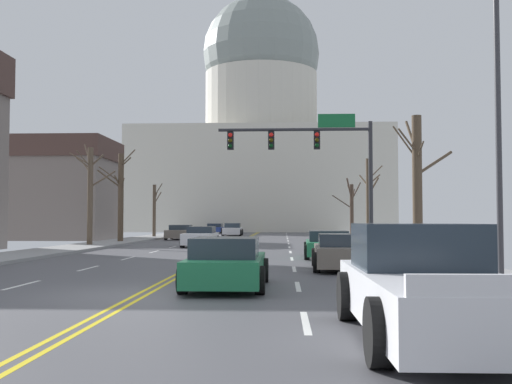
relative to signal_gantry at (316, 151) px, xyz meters
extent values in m
cube|color=#4C4C52|center=(-4.80, -17.58, -5.18)|extent=(14.00, 180.00, 0.06)
cube|color=yellow|center=(-4.92, -17.58, -5.14)|extent=(0.10, 176.40, 0.00)
cube|color=yellow|center=(-4.68, -17.58, -5.14)|extent=(0.10, 176.40, 0.00)
cube|color=silver|center=(-1.30, -20.88, -5.14)|extent=(0.12, 2.20, 0.00)
cube|color=silver|center=(-1.30, -15.68, -5.14)|extent=(0.12, 2.20, 0.00)
cube|color=silver|center=(-1.30, -10.48, -5.14)|extent=(0.12, 2.20, 0.00)
cube|color=silver|center=(-1.30, -5.28, -5.14)|extent=(0.12, 2.20, 0.00)
cube|color=silver|center=(-1.30, -0.08, -5.14)|extent=(0.12, 2.20, 0.00)
cube|color=silver|center=(-1.30, 5.12, -5.14)|extent=(0.12, 2.20, 0.00)
cube|color=silver|center=(-1.30, 10.32, -5.14)|extent=(0.12, 2.20, 0.00)
cube|color=silver|center=(-1.30, 15.52, -5.14)|extent=(0.12, 2.20, 0.00)
cube|color=silver|center=(-1.30, 20.72, -5.14)|extent=(0.12, 2.20, 0.00)
cube|color=silver|center=(-1.30, 25.92, -5.14)|extent=(0.12, 2.20, 0.00)
cube|color=silver|center=(-1.30, 31.12, -5.14)|extent=(0.12, 2.20, 0.00)
cube|color=silver|center=(-1.30, 36.32, -5.14)|extent=(0.12, 2.20, 0.00)
cube|color=silver|center=(-1.30, 41.52, -5.14)|extent=(0.12, 2.20, 0.00)
cube|color=silver|center=(-1.30, 46.72, -5.14)|extent=(0.12, 2.20, 0.00)
cube|color=silver|center=(-8.30, -15.68, -5.14)|extent=(0.12, 2.20, 0.00)
cube|color=silver|center=(-8.30, -10.48, -5.14)|extent=(0.12, 2.20, 0.00)
cube|color=silver|center=(-8.30, -5.28, -5.14)|extent=(0.12, 2.20, 0.00)
cube|color=silver|center=(-8.30, -0.08, -5.14)|extent=(0.12, 2.20, 0.00)
cube|color=silver|center=(-8.30, 5.12, -5.14)|extent=(0.12, 2.20, 0.00)
cube|color=silver|center=(-8.30, 10.32, -5.14)|extent=(0.12, 2.20, 0.00)
cube|color=silver|center=(-8.30, 15.52, -5.14)|extent=(0.12, 2.20, 0.00)
cube|color=silver|center=(-8.30, 20.72, -5.14)|extent=(0.12, 2.20, 0.00)
cube|color=silver|center=(-8.30, 25.92, -5.14)|extent=(0.12, 2.20, 0.00)
cube|color=silver|center=(-8.30, 31.12, -5.14)|extent=(0.12, 2.20, 0.00)
cube|color=silver|center=(-8.30, 36.32, -5.14)|extent=(0.12, 2.20, 0.00)
cube|color=silver|center=(-8.30, 41.52, -5.14)|extent=(0.12, 2.20, 0.00)
cube|color=silver|center=(-8.30, 46.72, -5.14)|extent=(0.12, 2.20, 0.00)
cylinder|color=#28282D|center=(2.80, 0.01, -1.74)|extent=(0.22, 0.22, 6.54)
cylinder|color=#28282D|center=(-1.10, 0.01, 1.13)|extent=(7.80, 0.16, 0.16)
cube|color=black|center=(0.07, 0.01, 0.57)|extent=(0.32, 0.28, 0.92)
sphere|color=red|center=(0.07, -0.15, 0.85)|extent=(0.22, 0.22, 0.22)
sphere|color=#332B05|center=(0.07, -0.15, 0.57)|extent=(0.22, 0.22, 0.22)
sphere|color=black|center=(0.07, -0.15, 0.29)|extent=(0.22, 0.22, 0.22)
cube|color=black|center=(-2.27, 0.01, 0.57)|extent=(0.32, 0.28, 0.92)
sphere|color=red|center=(-2.27, -0.15, 0.85)|extent=(0.22, 0.22, 0.22)
sphere|color=#332B05|center=(-2.27, -0.15, 0.57)|extent=(0.22, 0.22, 0.22)
sphere|color=black|center=(-2.27, -0.15, 0.29)|extent=(0.22, 0.22, 0.22)
cube|color=black|center=(-4.38, 0.01, 0.57)|extent=(0.32, 0.28, 0.92)
sphere|color=red|center=(-4.38, -0.15, 0.85)|extent=(0.22, 0.22, 0.22)
sphere|color=#332B05|center=(-4.38, -0.15, 0.57)|extent=(0.22, 0.22, 0.22)
sphere|color=black|center=(-4.38, -0.15, 0.29)|extent=(0.22, 0.22, 0.22)
cube|color=#146033|center=(1.08, 0.03, 1.58)|extent=(1.90, 0.06, 0.70)
cylinder|color=#333338|center=(3.40, -16.47, -0.61)|extent=(0.14, 0.14, 8.80)
cube|color=beige|center=(-4.80, 54.70, 1.83)|extent=(35.13, 19.33, 13.95)
cylinder|color=beige|center=(-4.80, 54.70, 13.09)|extent=(15.96, 15.96, 8.57)
sphere|color=gray|center=(-4.80, 54.70, 20.29)|extent=(16.67, 16.67, 16.67)
cube|color=#1E7247|center=(0.28, -4.48, -4.70)|extent=(2.00, 4.60, 0.56)
cube|color=#232D38|center=(0.28, -4.61, -4.20)|extent=(1.70, 2.07, 0.45)
cylinder|color=black|center=(-0.60, -3.04, -4.83)|extent=(0.24, 0.65, 0.64)
cylinder|color=black|center=(1.26, -3.10, -4.83)|extent=(0.24, 0.65, 0.64)
cylinder|color=black|center=(-0.69, -5.85, -4.83)|extent=(0.24, 0.65, 0.64)
cylinder|color=black|center=(1.17, -5.91, -4.83)|extent=(0.24, 0.65, 0.64)
cube|color=#6B6056|center=(0.35, -10.46, -4.67)|extent=(1.99, 4.47, 0.62)
cube|color=#232D38|center=(0.34, -10.65, -4.16)|extent=(1.69, 1.97, 0.41)
cylinder|color=black|center=(-0.54, -9.06, -4.83)|extent=(0.24, 0.65, 0.64)
cylinder|color=black|center=(1.31, -9.12, -4.83)|extent=(0.24, 0.65, 0.64)
cylinder|color=black|center=(-0.62, -11.80, -4.83)|extent=(0.24, 0.65, 0.64)
cylinder|color=black|center=(1.23, -11.85, -4.83)|extent=(0.24, 0.65, 0.64)
cube|color=#1E7247|center=(-3.04, -16.01, -4.68)|extent=(1.74, 4.24, 0.60)
cube|color=#232D38|center=(-3.04, -16.40, -4.15)|extent=(1.53, 1.94, 0.47)
cylinder|color=black|center=(-3.90, -14.69, -4.83)|extent=(0.22, 0.64, 0.64)
cylinder|color=black|center=(-2.17, -14.70, -4.83)|extent=(0.22, 0.64, 0.64)
cylinder|color=black|center=(-3.91, -17.32, -4.83)|extent=(0.22, 0.64, 0.64)
cylinder|color=black|center=(-2.18, -17.32, -4.83)|extent=(0.22, 0.64, 0.64)
cube|color=silver|center=(0.38, -22.22, -4.57)|extent=(1.98, 5.36, 0.71)
cube|color=#1E2833|center=(0.37, -21.47, -3.88)|extent=(1.79, 1.83, 0.68)
cube|color=silver|center=(0.40, -24.83, -4.11)|extent=(1.77, 0.12, 0.22)
cylinder|color=black|center=(-0.60, -20.63, -4.75)|extent=(0.29, 0.80, 0.80)
cylinder|color=black|center=(1.33, -20.61, -4.75)|extent=(0.29, 0.80, 0.80)
cylinder|color=black|center=(-0.57, -23.83, -4.75)|extent=(0.29, 0.80, 0.80)
cube|color=silver|center=(-6.70, 5.69, -4.65)|extent=(1.78, 4.35, 0.66)
cube|color=#232D38|center=(-6.70, 6.10, -4.13)|extent=(1.55, 2.01, 0.40)
cylinder|color=black|center=(-5.83, 4.34, -4.83)|extent=(0.22, 0.64, 0.64)
cylinder|color=black|center=(-7.58, 4.35, -4.83)|extent=(0.22, 0.64, 0.64)
cylinder|color=black|center=(-5.82, 7.02, -4.83)|extent=(0.22, 0.64, 0.64)
cylinder|color=black|center=(-7.57, 7.04, -4.83)|extent=(0.22, 0.64, 0.64)
cube|color=#6B6056|center=(-10.18, 18.58, -4.67)|extent=(1.99, 4.64, 0.63)
cube|color=#232D38|center=(-10.19, 18.93, -4.15)|extent=(1.71, 2.16, 0.40)
cylinder|color=black|center=(-9.20, 17.17, -4.83)|extent=(0.23, 0.64, 0.64)
cylinder|color=black|center=(-11.09, 17.13, -4.83)|extent=(0.23, 0.64, 0.64)
cylinder|color=black|center=(-9.27, 20.02, -4.83)|extent=(0.23, 0.64, 0.64)
cylinder|color=black|center=(-11.16, 19.98, -4.83)|extent=(0.23, 0.64, 0.64)
cube|color=silver|center=(-6.83, 30.37, -4.67)|extent=(1.82, 4.71, 0.63)
cube|color=#232D38|center=(-6.84, 30.70, -4.12)|extent=(1.57, 2.10, 0.47)
cylinder|color=black|center=(-5.93, 28.93, -4.83)|extent=(0.23, 0.64, 0.64)
cylinder|color=black|center=(-7.69, 28.91, -4.83)|extent=(0.23, 0.64, 0.64)
cylinder|color=black|center=(-5.98, 31.84, -4.83)|extent=(0.23, 0.64, 0.64)
cylinder|color=black|center=(-7.73, 31.81, -4.83)|extent=(0.23, 0.64, 0.64)
cube|color=navy|center=(-9.93, 41.57, -4.71)|extent=(1.91, 4.50, 0.55)
cube|color=#232D38|center=(-9.93, 41.67, -4.22)|extent=(1.67, 1.96, 0.43)
cylinder|color=black|center=(-9.00, 40.17, -4.83)|extent=(0.22, 0.64, 0.64)
cylinder|color=black|center=(-10.88, 40.18, -4.83)|extent=(0.22, 0.64, 0.64)
cylinder|color=black|center=(-8.98, 42.95, -4.83)|extent=(0.22, 0.64, 0.64)
cylinder|color=black|center=(-10.86, 42.96, -4.83)|extent=(0.22, 0.64, 0.64)
cube|color=slate|center=(-21.05, 18.04, -1.87)|extent=(10.10, 7.29, 6.55)
cube|color=#47332D|center=(-21.05, 18.04, 2.26)|extent=(10.50, 7.59, 1.71)
cylinder|color=#4C3D2D|center=(3.48, -7.52, -2.24)|extent=(0.37, 0.37, 5.53)
cylinder|color=#4C3D2D|center=(4.22, -7.18, -1.29)|extent=(1.59, 0.81, 1.02)
cylinder|color=#4C3D2D|center=(3.58, -6.79, -0.49)|extent=(0.29, 1.51, 0.81)
cylinder|color=#4C3D2D|center=(3.05, -7.39, -0.51)|extent=(0.92, 0.33, 1.36)
cylinder|color=#4C3D2D|center=(3.04, -8.01, -0.53)|extent=(0.95, 1.05, 0.85)
cylinder|color=#4C3D2D|center=(3.51, -7.93, -0.90)|extent=(0.13, 0.86, 0.66)
cylinder|color=#4C3D2D|center=(3.40, -6.96, -0.25)|extent=(0.27, 1.23, 1.48)
cylinder|color=#4C3D2D|center=(-13.03, 10.74, -1.94)|extent=(0.39, 0.39, 6.13)
cylinder|color=#4C3D2D|center=(-12.81, 10.38, -1.04)|extent=(0.50, 0.79, 0.81)
cylinder|color=#4C3D2D|center=(-13.64, 10.17, -0.41)|extent=(1.30, 1.24, 1.10)
cylinder|color=#4C3D2D|center=(-12.63, 11.10, 0.93)|extent=(0.90, 0.82, 1.15)
cylinder|color=#4C3D2D|center=(-12.62, 10.48, 0.50)|extent=(0.90, 0.63, 0.66)
cylinder|color=#4C3D2D|center=(-13.20, 10.53, -0.88)|extent=(0.45, 0.54, 0.93)
cylinder|color=#4C3D2D|center=(-13.39, 11.37, -0.89)|extent=(0.86, 1.36, 0.97)
cylinder|color=#4C3D2D|center=(-13.79, 10.51, -0.68)|extent=(1.62, 0.59, 1.29)
cylinder|color=#4C3D2D|center=(3.22, 3.72, -2.51)|extent=(0.31, 0.31, 4.99)
cylinder|color=#4C3D2D|center=(3.68, 4.17, -0.77)|extent=(0.98, 0.97, 0.89)
cylinder|color=#4C3D2D|center=(3.02, 4.16, -1.26)|extent=(0.50, 0.96, 0.78)
cylinder|color=#4C3D2D|center=(3.59, 4.36, -1.55)|extent=(0.86, 1.38, 1.11)
cylinder|color=#4C3D2D|center=(3.61, 4.23, -1.18)|extent=(0.87, 1.08, 0.69)
cylinder|color=brown|center=(-13.19, 22.43, -2.70)|extent=(0.30, 0.30, 4.61)
cylinder|color=brown|center=(-12.98, 22.84, -1.56)|extent=(0.55, 0.94, 1.16)
cylinder|color=brown|center=(-12.79, 22.16, -0.88)|extent=(0.90, 0.62, 1.17)
cylinder|color=brown|center=(-13.20, 23.02, -1.45)|extent=(0.10, 1.24, 0.91)
cylinder|color=brown|center=(-13.20, 22.81, -1.81)|extent=(0.11, 0.85, 1.25)
cylinder|color=#423328|center=(3.21, 12.24, -3.00)|extent=(0.27, 0.27, 4.01)
cylinder|color=#423328|center=(3.11, 12.60, -1.37)|extent=(0.30, 0.80, 0.78)
cylinder|color=#423328|center=(3.24, 11.60, -1.83)|extent=(0.12, 1.32, 0.90)
cylinder|color=#423328|center=(3.57, 12.62, -1.47)|extent=(0.84, 0.87, 1.35)
cylinder|color=#423328|center=(3.01, 11.84, -1.34)|extent=(0.56, 0.93, 1.52)
cylinder|color=#423328|center=(2.56, 12.62, -2.22)|extent=(1.38, 0.85, 1.01)
cylinder|color=brown|center=(-13.40, 5.22, -2.05)|extent=(0.33, 0.33, 5.91)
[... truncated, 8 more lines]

